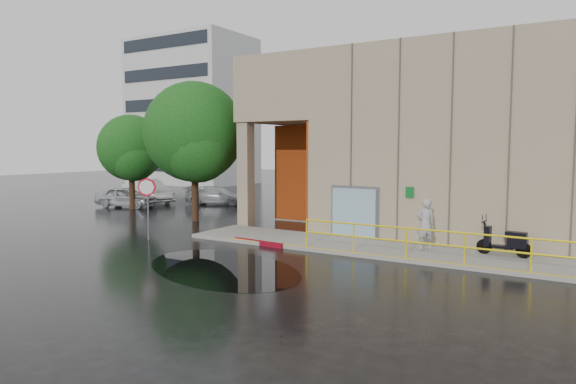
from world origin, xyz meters
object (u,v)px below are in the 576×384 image
(person, at_px, (425,224))
(red_curb, at_px, (258,243))
(car_b, at_px, (148,191))
(tree_near, at_px, (195,136))
(tree_far, at_px, (132,150))
(scooter, at_px, (505,233))
(car_c, at_px, (217,195))
(stop_sign, at_px, (147,195))
(car_a, at_px, (126,197))

(person, height_order, red_curb, person)
(red_curb, bearing_deg, car_b, 150.15)
(person, relative_size, tree_near, 0.26)
(tree_far, bearing_deg, person, -11.31)
(tree_far, bearing_deg, scooter, -8.98)
(tree_far, bearing_deg, car_c, 60.28)
(person, bearing_deg, scooter, 150.43)
(stop_sign, xyz_separation_m, car_c, (-5.86, 11.72, -1.27))
(scooter, distance_m, tree_near, 15.53)
(car_c, relative_size, tree_far, 0.73)
(car_c, bearing_deg, tree_near, -169.08)
(stop_sign, relative_size, tree_far, 0.44)
(car_a, bearing_deg, tree_far, -128.07)
(scooter, height_order, car_b, car_b)
(scooter, bearing_deg, car_b, 169.33)
(car_b, bearing_deg, person, -89.68)
(car_c, distance_m, tree_near, 8.68)
(red_curb, relative_size, car_a, 0.61)
(car_b, bearing_deg, car_c, -53.58)
(red_curb, bearing_deg, stop_sign, -162.28)
(person, relative_size, tree_far, 0.32)
(scooter, distance_m, red_curb, 9.00)
(car_c, bearing_deg, red_curb, -155.02)
(car_a, xyz_separation_m, tree_near, (8.02, -2.46, 3.75))
(scooter, xyz_separation_m, tree_far, (-21.83, 3.45, 2.69))
(person, distance_m, car_c, 18.62)
(car_a, bearing_deg, car_c, -57.60)
(person, height_order, scooter, person)
(stop_sign, relative_size, car_c, 0.61)
(stop_sign, xyz_separation_m, car_a, (-9.82, 7.52, -1.22))
(car_a, distance_m, tree_far, 3.27)
(person, relative_size, car_c, 0.44)
(scooter, xyz_separation_m, tree_near, (-15.06, 1.53, 3.47))
(red_curb, height_order, tree_far, tree_far)
(tree_far, bearing_deg, car_a, 156.24)
(red_curb, bearing_deg, scooter, 13.35)
(scooter, bearing_deg, red_curb, -161.77)
(car_c, bearing_deg, scooter, -133.59)
(red_curb, bearing_deg, car_a, 157.10)
(person, distance_m, red_curb, 6.41)
(person, bearing_deg, car_c, -65.75)
(car_a, distance_m, car_b, 2.80)
(stop_sign, relative_size, car_a, 0.66)
(scooter, relative_size, tree_near, 0.25)
(car_a, relative_size, tree_far, 0.67)
(person, distance_m, stop_sign, 11.13)
(red_curb, distance_m, car_b, 17.55)
(car_a, distance_m, car_c, 5.78)
(person, relative_size, car_a, 0.47)
(scooter, relative_size, car_a, 0.46)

